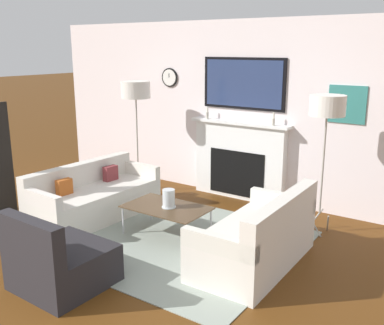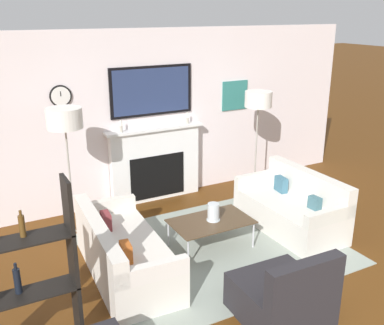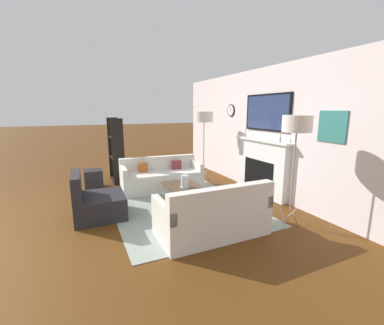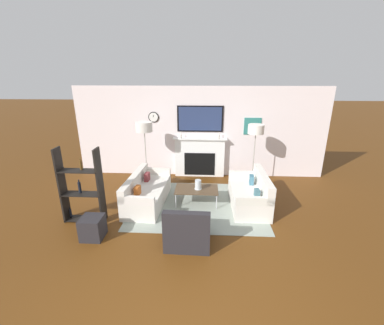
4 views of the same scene
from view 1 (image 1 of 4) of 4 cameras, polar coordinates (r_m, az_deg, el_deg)
name	(u,v)px [view 1 (image 1 of 4)]	position (r m, az deg, el deg)	size (l,w,h in m)	color
fireplace_wall	(243,119)	(6.93, 6.55, 5.53)	(7.50, 0.28, 2.70)	silver
area_rug	(165,237)	(5.66, -3.43, -9.46)	(3.12, 2.51, 0.01)	#909B8F
couch_left	(93,198)	(6.36, -12.42, -4.48)	(0.88, 1.86, 0.73)	silver
couch_right	(258,240)	(4.94, 8.34, -9.72)	(0.82, 1.61, 0.81)	silver
armchair	(59,263)	(4.66, -16.48, -12.13)	(0.84, 0.84, 0.81)	#242226
coffee_table	(166,208)	(5.59, -3.26, -5.85)	(1.03, 0.64, 0.38)	#4C3823
hurricane_candle	(169,199)	(5.53, -2.98, -4.71)	(0.18, 0.18, 0.23)	silver
floor_lamp_left	(136,91)	(7.13, -7.16, 8.99)	(0.46, 0.46, 1.79)	#9E998E
floor_lamp_right	(327,107)	(5.62, 16.81, 6.70)	(0.43, 0.43, 1.75)	#9E998E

